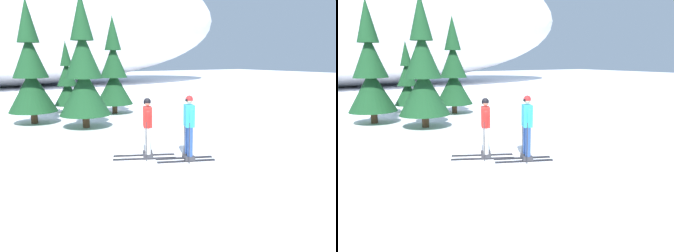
{
  "view_description": "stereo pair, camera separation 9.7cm",
  "coord_description": "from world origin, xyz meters",
  "views": [
    {
      "loc": [
        -3.62,
        -8.07,
        2.8
      ],
      "look_at": [
        1.04,
        -0.34,
        0.95
      ],
      "focal_mm": 35.19,
      "sensor_mm": 36.0,
      "label": 1
    },
    {
      "loc": [
        -3.53,
        -8.12,
        2.8
      ],
      "look_at": [
        1.04,
        -0.34,
        0.95
      ],
      "focal_mm": 35.19,
      "sensor_mm": 36.0,
      "label": 2
    }
  ],
  "objects": [
    {
      "name": "pine_tree_center_right",
      "position": [
        0.83,
        9.59,
        1.55
      ],
      "size": [
        1.43,
        1.43,
        3.71
      ],
      "color": "#47301E",
      "rests_on": "ground"
    },
    {
      "name": "pine_tree_center",
      "position": [
        0.38,
        5.11,
        2.24
      ],
      "size": [
        2.07,
        2.07,
        5.37
      ],
      "color": "#47301E",
      "rests_on": "ground"
    },
    {
      "name": "skier_red_jacket",
      "position": [
        0.6,
        0.06,
        0.91
      ],
      "size": [
        1.82,
        1.15,
        1.73
      ],
      "color": "black",
      "rests_on": "ground"
    },
    {
      "name": "ground_plane",
      "position": [
        0.0,
        0.0,
        0.0
      ],
      "size": [
        120.0,
        120.0,
        0.0
      ],
      "primitive_type": "plane",
      "color": "white"
    },
    {
      "name": "skier_cyan_jacket",
      "position": [
        1.47,
        -0.75,
        0.95
      ],
      "size": [
        1.66,
        0.98,
        1.82
      ],
      "color": "black",
      "rests_on": "ground"
    },
    {
      "name": "pine_tree_center_left",
      "position": [
        -1.3,
        7.14,
        2.22
      ],
      "size": [
        2.05,
        2.05,
        5.3
      ],
      "color": "#47301E",
      "rests_on": "ground"
    },
    {
      "name": "pine_tree_far_right",
      "position": [
        2.76,
        7.88,
        2.06
      ],
      "size": [
        1.9,
        1.9,
        4.92
      ],
      "color": "#47301E",
      "rests_on": "ground"
    }
  ]
}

